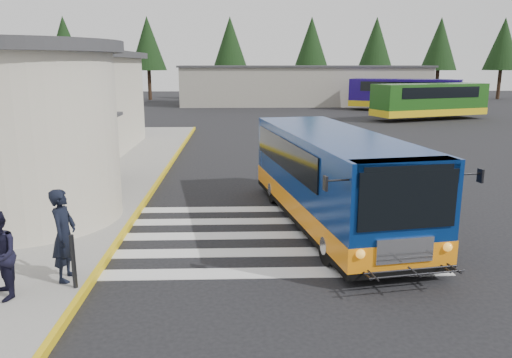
{
  "coord_description": "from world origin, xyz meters",
  "views": [
    {
      "loc": [
        -1.05,
        -13.09,
        4.35
      ],
      "look_at": [
        -0.61,
        -0.5,
        1.44
      ],
      "focal_mm": 35.0,
      "sensor_mm": 36.0,
      "label": 1
    }
  ],
  "objects_px": {
    "far_bus_a": "(404,93)",
    "transit_bus": "(332,181)",
    "far_bus_b": "(430,100)",
    "pedestrian_a": "(64,235)",
    "bollard": "(73,262)"
  },
  "relations": [
    {
      "from": "far_bus_a",
      "to": "transit_bus",
      "type": "bearing_deg",
      "value": -174.98
    },
    {
      "from": "far_bus_a",
      "to": "far_bus_b",
      "type": "bearing_deg",
      "value": -156.81
    },
    {
      "from": "pedestrian_a",
      "to": "far_bus_a",
      "type": "height_order",
      "value": "far_bus_a"
    },
    {
      "from": "transit_bus",
      "to": "far_bus_b",
      "type": "relative_size",
      "value": 0.95
    },
    {
      "from": "transit_bus",
      "to": "far_bus_b",
      "type": "distance_m",
      "value": 29.23
    },
    {
      "from": "pedestrian_a",
      "to": "far_bus_a",
      "type": "xyz_separation_m",
      "value": [
        19.07,
        37.51,
        0.6
      ]
    },
    {
      "from": "pedestrian_a",
      "to": "far_bus_b",
      "type": "height_order",
      "value": "far_bus_b"
    },
    {
      "from": "transit_bus",
      "to": "far_bus_a",
      "type": "xyz_separation_m",
      "value": [
        13.08,
        33.71,
        0.45
      ]
    },
    {
      "from": "pedestrian_a",
      "to": "far_bus_a",
      "type": "relative_size",
      "value": 0.18
    },
    {
      "from": "bollard",
      "to": "far_bus_a",
      "type": "height_order",
      "value": "far_bus_a"
    },
    {
      "from": "transit_bus",
      "to": "bollard",
      "type": "distance_m",
      "value": 7.11
    },
    {
      "from": "transit_bus",
      "to": "far_bus_a",
      "type": "distance_m",
      "value": 36.16
    },
    {
      "from": "transit_bus",
      "to": "far_bus_a",
      "type": "bearing_deg",
      "value": 59.21
    },
    {
      "from": "transit_bus",
      "to": "pedestrian_a",
      "type": "xyz_separation_m",
      "value": [
        -5.99,
        -3.8,
        -0.14
      ]
    },
    {
      "from": "bollard",
      "to": "far_bus_b",
      "type": "bearing_deg",
      "value": 58.93
    }
  ]
}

